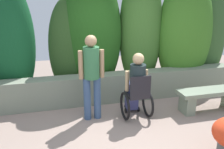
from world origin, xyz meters
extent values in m
plane|color=gray|center=(0.00, 0.00, 0.00)|extent=(11.33, 11.33, 0.00)
cube|color=gray|center=(0.00, 1.52, 0.33)|extent=(6.44, 0.37, 0.65)
ellipsoid|color=#144D27|center=(-1.97, 2.14, 1.40)|extent=(1.13, 0.79, 2.80)
ellipsoid|color=#27461D|center=(-0.66, 2.11, 1.16)|extent=(0.94, 0.66, 2.31)
ellipsoid|color=#1E4C15|center=(-0.12, 2.11, 1.46)|extent=(1.40, 0.98, 2.93)
ellipsoid|color=#3B6928|center=(1.10, 2.13, 1.51)|extent=(1.08, 0.76, 3.02)
ellipsoid|color=#3C7623|center=(2.20, 1.95, 1.42)|extent=(1.42, 1.00, 2.84)
ellipsoid|color=#34572A|center=(2.95, 2.07, 1.29)|extent=(0.99, 0.69, 2.58)
cube|color=gray|center=(1.56, 0.52, 0.19)|extent=(0.20, 0.35, 0.39)
cube|color=gray|center=(2.09, 0.52, 0.43)|extent=(1.41, 0.41, 0.08)
cube|color=black|center=(0.47, 0.58, 0.50)|extent=(0.40, 0.40, 0.06)
cube|color=black|center=(0.47, 0.40, 0.73)|extent=(0.40, 0.04, 0.40)
cube|color=black|center=(0.47, 0.90, 0.10)|extent=(0.28, 0.12, 0.03)
torus|color=black|center=(0.23, 0.58, 0.28)|extent=(0.05, 0.56, 0.56)
torus|color=black|center=(0.71, 0.58, 0.28)|extent=(0.05, 0.56, 0.56)
cylinder|color=black|center=(0.33, 0.83, 0.05)|extent=(0.03, 0.10, 0.10)
cylinder|color=black|center=(0.61, 0.83, 0.05)|extent=(0.03, 0.10, 0.10)
cube|color=#41447B|center=(0.47, 0.68, 0.61)|extent=(0.30, 0.40, 0.16)
cube|color=#41447B|center=(0.47, 0.88, 0.27)|extent=(0.26, 0.14, 0.43)
cylinder|color=#1F2C2D|center=(0.47, 0.56, 0.86)|extent=(0.30, 0.30, 0.50)
cylinder|color=tan|center=(0.28, 0.62, 0.78)|extent=(0.08, 0.08, 0.40)
cylinder|color=tan|center=(0.66, 0.62, 0.78)|extent=(0.08, 0.08, 0.40)
sphere|color=tan|center=(0.47, 0.56, 1.22)|extent=(0.22, 0.22, 0.22)
cylinder|color=#385278|center=(-0.48, 0.77, 0.42)|extent=(0.14, 0.14, 0.85)
cylinder|color=#385278|center=(-0.28, 0.77, 0.42)|extent=(0.14, 0.14, 0.85)
cylinder|color=#347143|center=(-0.38, 0.77, 1.15)|extent=(0.30, 0.30, 0.60)
cylinder|color=tan|center=(-0.58, 0.77, 1.12)|extent=(0.09, 0.09, 0.54)
cylinder|color=tan|center=(-0.18, 0.77, 1.12)|extent=(0.09, 0.09, 0.54)
sphere|color=tan|center=(-0.38, 0.77, 1.56)|extent=(0.22, 0.22, 0.22)
camera|label=1|loc=(-1.14, -3.75, 2.39)|focal=40.74mm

